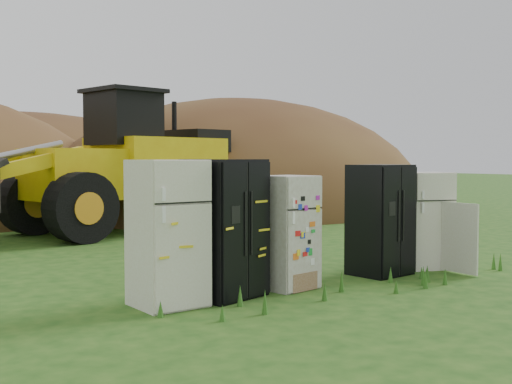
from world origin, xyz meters
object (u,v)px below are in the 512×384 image
Objects in this scene: fridge_black_side at (225,228)px; wheel_loader at (93,161)px; fridge_black_right at (380,220)px; fridge_sticker at (287,232)px; fridge_open_door at (426,220)px; fridge_leftmost at (167,233)px.

wheel_loader reaches higher than fridge_black_side.
fridge_black_side is 1.05× the size of fridge_black_right.
fridge_black_side is 1.03m from fridge_sticker.
fridge_black_right reaches higher than fridge_open_door.
wheel_loader is at bearing 132.08° from fridge_open_door.
fridge_open_door is at bearing -8.34° from fridge_sticker.
wheel_loader reaches higher than fridge_sticker.
fridge_black_side is at bearing -158.67° from fridge_open_door.
fridge_black_right is at bearing -87.54° from wheel_loader.
fridge_sticker is (1.02, -0.02, -0.11)m from fridge_black_side.
fridge_black_right is at bearing -1.58° from fridge_leftmost.
wheel_loader is (-2.92, 7.63, 0.97)m from fridge_open_door.
wheel_loader reaches higher than fridge_black_right.
fridge_black_right is 1.08m from fridge_open_door.
fridge_leftmost is 0.25× the size of wheel_loader.
fridge_leftmost is 1.14× the size of fridge_sticker.
fridge_black_right is (3.73, 0.04, -0.04)m from fridge_leftmost.
wheel_loader is at bearing 96.61° from fridge_black_right.
fridge_sticker is at bearing -101.23° from wheel_loader.
fridge_black_side is at bearing 173.21° from fridge_black_right.
fridge_leftmost is at bearing 166.27° from fridge_black_side.
fridge_black_right is (2.88, 0.01, -0.04)m from fridge_black_side.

